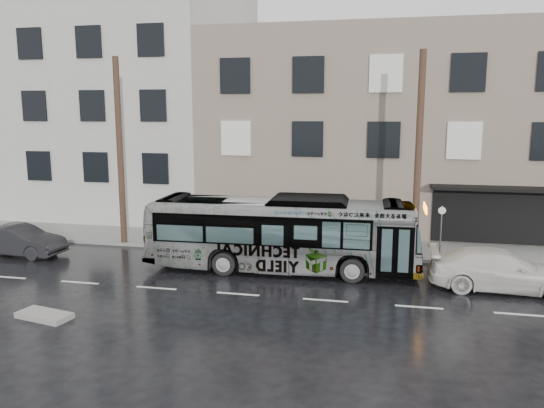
{
  "coord_description": "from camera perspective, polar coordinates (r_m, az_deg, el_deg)",
  "views": [
    {
      "loc": [
        5.04,
        -20.34,
        6.57
      ],
      "look_at": [
        0.22,
        2.5,
        2.5
      ],
      "focal_mm": 35.0,
      "sensor_mm": 36.0,
      "label": 1
    }
  ],
  "objects": [
    {
      "name": "building_taupe",
      "position": [
        33.06,
        11.97,
        7.83
      ],
      "size": [
        20.0,
        12.0,
        11.0
      ],
      "primitive_type": "cube",
      "color": "#786E5C",
      "rests_on": "ground"
    },
    {
      "name": "dark_sedan",
      "position": [
        27.19,
        -25.6,
        -3.55
      ],
      "size": [
        4.37,
        1.72,
        1.42
      ],
      "primitive_type": "imported",
      "rotation": [
        0.0,
        0.0,
        1.52
      ],
      "color": "black",
      "rests_on": "ground"
    },
    {
      "name": "sign_post",
      "position": [
        24.35,
        17.69,
        -2.97
      ],
      "size": [
        0.06,
        0.06,
        2.4
      ],
      "primitive_type": "cylinder",
      "color": "slate",
      "rests_on": "sidewalk"
    },
    {
      "name": "ground",
      "position": [
        21.97,
        -1.91,
        -7.52
      ],
      "size": [
        120.0,
        120.0,
        0.0
      ],
      "primitive_type": "plane",
      "color": "black",
      "rests_on": "ground"
    },
    {
      "name": "slush_pile",
      "position": [
        18.95,
        -23.28,
        -10.95
      ],
      "size": [
        1.92,
        1.15,
        0.18
      ],
      "primitive_type": "cube",
      "rotation": [
        0.0,
        0.0,
        -0.2
      ],
      "color": "gray",
      "rests_on": "ground"
    },
    {
      "name": "sidewalk",
      "position": [
        26.55,
        0.62,
        -4.27
      ],
      "size": [
        90.0,
        3.6,
        0.15
      ],
      "primitive_type": "cube",
      "color": "gray",
      "rests_on": "ground"
    },
    {
      "name": "utility_pole_rear",
      "position": [
        26.83,
        -16.04,
        5.41
      ],
      "size": [
        0.3,
        0.3,
        9.0
      ],
      "primitive_type": "cylinder",
      "color": "#4C3426",
      "rests_on": "sidewalk"
    },
    {
      "name": "bus",
      "position": [
        22.08,
        1.03,
        -3.19
      ],
      "size": [
        11.37,
        2.97,
        3.15
      ],
      "primitive_type": "imported",
      "rotation": [
        0.0,
        0.0,
        1.6
      ],
      "color": "#B2B2B2",
      "rests_on": "ground"
    },
    {
      "name": "building_grey",
      "position": [
        41.55,
        -22.2,
        11.15
      ],
      "size": [
        26.0,
        15.0,
        16.0
      ],
      "primitive_type": "cube",
      "color": "#B8B7AE",
      "rests_on": "ground"
    },
    {
      "name": "white_sedan",
      "position": [
        21.66,
        23.35,
        -6.52
      ],
      "size": [
        5.19,
        2.11,
        1.5
      ],
      "primitive_type": "imported",
      "rotation": [
        0.0,
        0.0,
        1.57
      ],
      "color": "silver",
      "rests_on": "ground"
    },
    {
      "name": "utility_pole_front",
      "position": [
        23.77,
        15.47,
        4.9
      ],
      "size": [
        0.3,
        0.3,
        9.0
      ],
      "primitive_type": "cylinder",
      "color": "#4C3426",
      "rests_on": "sidewalk"
    }
  ]
}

